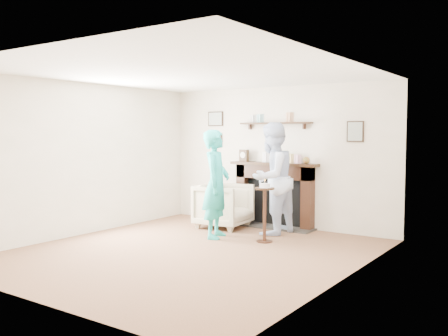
{
  "coord_description": "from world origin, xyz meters",
  "views": [
    {
      "loc": [
        4.33,
        -5.4,
        1.67
      ],
      "look_at": [
        -0.05,
        0.9,
        1.14
      ],
      "focal_mm": 40.0,
      "sensor_mm": 36.0,
      "label": 1
    }
  ],
  "objects": [
    {
      "name": "woman",
      "position": [
        -0.29,
        1.02,
        0.0
      ],
      "size": [
        0.6,
        0.73,
        1.73
      ],
      "primitive_type": "imported",
      "rotation": [
        0.0,
        0.0,
        1.92
      ],
      "color": "teal",
      "rests_on": "ground"
    },
    {
      "name": "man",
      "position": [
        0.3,
        1.78,
        0.0
      ],
      "size": [
        0.78,
        0.96,
        1.85
      ],
      "primitive_type": "imported",
      "rotation": [
        0.0,
        0.0,
        -1.66
      ],
      "color": "#A2B5CB",
      "rests_on": "ground"
    },
    {
      "name": "ground",
      "position": [
        0.0,
        0.0,
        0.0
      ],
      "size": [
        5.0,
        5.0,
        0.0
      ],
      "primitive_type": "plane",
      "color": "brown",
      "rests_on": "ground"
    },
    {
      "name": "room_shell",
      "position": [
        -0.0,
        0.69,
        1.62
      ],
      "size": [
        4.54,
        5.02,
        2.52
      ],
      "color": "beige",
      "rests_on": "ground"
    },
    {
      "name": "pedestal_table",
      "position": [
        0.51,
        1.18,
        0.59
      ],
      "size": [
        0.3,
        0.3,
        0.96
      ],
      "color": "black",
      "rests_on": "ground"
    },
    {
      "name": "armchair",
      "position": [
        -0.68,
        1.79,
        0.0
      ],
      "size": [
        0.94,
        0.92,
        0.78
      ],
      "primitive_type": "imported",
      "rotation": [
        0.0,
        0.0,
        1.68
      ],
      "color": "tan",
      "rests_on": "ground"
    }
  ]
}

